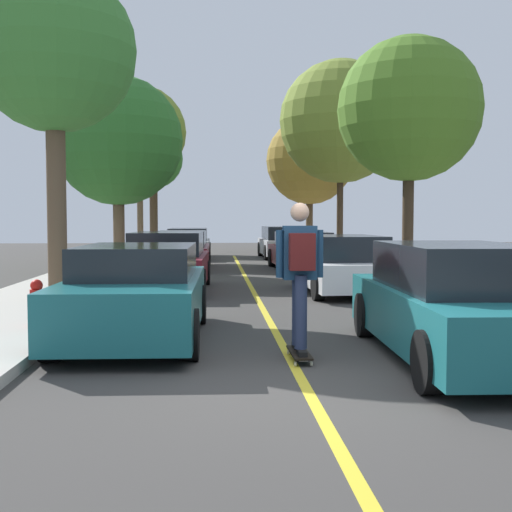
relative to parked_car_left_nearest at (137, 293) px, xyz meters
name	(u,v)px	position (x,y,z in m)	size (l,w,h in m)	color
ground	(304,384)	(2.04, -2.69, -0.66)	(80.00, 80.00, 0.00)	#3D3A38
center_line	(271,323)	(2.04, 1.31, -0.66)	(0.12, 39.20, 0.01)	gold
parked_car_left_nearest	(137,293)	(0.00, 0.00, 0.00)	(1.96, 4.26, 1.35)	#196066
parked_car_left_near	(167,263)	(0.00, 6.34, 0.02)	(2.03, 4.29, 1.41)	maroon
parked_car_left_far	(181,250)	(0.00, 13.26, -0.01)	(1.99, 4.68, 1.31)	maroon
parked_car_left_farthest	(188,243)	(0.00, 19.37, -0.01)	(1.93, 4.68, 1.30)	#B7B7BC
parked_car_right_nearest	(457,304)	(4.09, -1.60, 0.02)	(1.97, 4.63, 1.42)	#196066
parked_car_right_near	(343,265)	(4.09, 5.58, 0.00)	(2.01, 4.08, 1.34)	white
parked_car_right_far	(302,251)	(4.09, 12.65, -0.03)	(2.01, 4.38, 1.28)	maroon
parked_car_right_farthest	(282,242)	(4.09, 19.19, 0.03)	(1.89, 4.61, 1.38)	#B7B7BC
street_tree_left_nearest	(54,52)	(-1.93, 3.52, 4.25)	(3.14, 3.14, 6.39)	brown
street_tree_left_near	(118,141)	(-1.93, 11.87, 3.54)	(4.13, 4.13, 6.14)	brown
street_tree_left_far	(139,133)	(-1.93, 18.03, 4.60)	(3.84, 3.84, 7.05)	brown
street_tree_left_farthest	(153,160)	(-1.93, 24.21, 4.02)	(2.99, 2.99, 6.10)	#3D2D1E
street_tree_right_nearest	(409,110)	(6.02, 6.91, 3.79)	(3.61, 3.61, 6.13)	#3D2D1E
street_tree_right_near	(341,122)	(6.02, 15.89, 4.80)	(4.73, 4.73, 7.69)	#3D2D1E
street_tree_right_far	(310,161)	(6.02, 24.05, 4.00)	(4.44, 4.44, 6.75)	#4C3823
fire_hydrant	(37,303)	(-1.50, 0.37, -0.18)	(0.20, 0.20, 0.70)	#B2140F
skateboard	(299,353)	(2.15, -1.53, -0.57)	(0.23, 0.84, 0.10)	black
skateboarder	(300,267)	(2.15, -1.56, 0.48)	(0.58, 0.70, 1.82)	black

